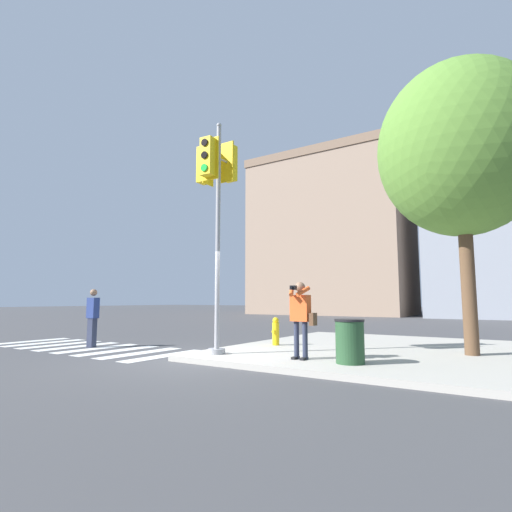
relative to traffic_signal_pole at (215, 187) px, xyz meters
The scene contains 10 objects.
ground_plane 4.09m from the traffic_signal_pole, 116.59° to the right, with size 160.00×160.00×0.00m, color #424244.
sidewalk_corner 6.14m from the traffic_signal_pole, 43.75° to the left, with size 8.00×8.00×0.12m.
crosswalk_stripes 6.05m from the traffic_signal_pole, behind, with size 6.68×2.57×0.01m.
traffic_signal_pole is the anchor object (origin of this frame).
person_photographer 3.67m from the traffic_signal_pole, ahead, with size 0.58×0.54×1.61m.
pedestrian_distant 5.42m from the traffic_signal_pole, behind, with size 0.34×0.20×1.67m.
street_tree 5.91m from the traffic_signal_pole, 30.70° to the left, with size 3.79×3.79×6.88m.
fire_hydrant 4.26m from the traffic_signal_pole, 81.75° to the left, with size 0.19×0.25×0.76m.
trash_bin 4.75m from the traffic_signal_pole, ahead, with size 0.58×0.58×0.85m.
building_left 30.93m from the traffic_signal_pole, 107.46° to the left, with size 14.94×8.47×15.59m.
Camera 1 is at (6.12, -7.02, 1.35)m, focal length 28.00 mm.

